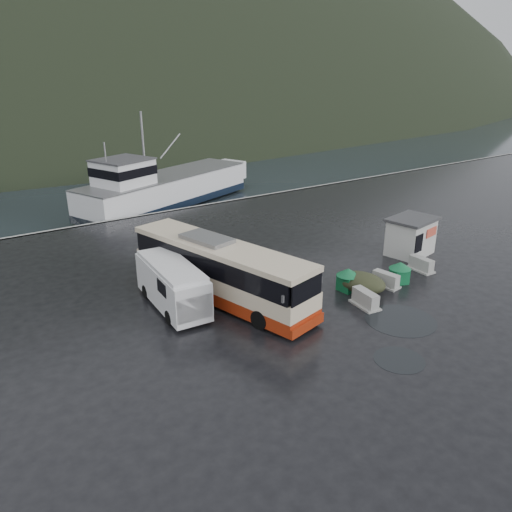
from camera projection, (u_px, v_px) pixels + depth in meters
ground at (286, 299)px, 27.59m from camera, size 160.00×160.00×0.00m
quay_edge at (145, 215)px, 43.04m from camera, size 160.00×0.60×1.50m
coach_bus at (221, 298)px, 27.74m from camera, size 5.75×12.38×3.39m
white_van at (174, 306)px, 26.74m from camera, size 2.45×6.12×2.51m
waste_bin_left at (347, 290)px, 28.66m from camera, size 1.05×1.05×1.34m
waste_bin_right at (398, 282)px, 29.67m from camera, size 1.19×1.19×1.30m
dome_tent at (361, 291)px, 28.52m from camera, size 2.78×3.28×1.10m
ticket_kiosk at (409, 254)px, 34.16m from camera, size 3.69×3.05×2.57m
jersey_barrier_a at (365, 306)px, 26.77m from camera, size 1.10×1.86×0.88m
jersey_barrier_b at (420, 270)px, 31.43m from camera, size 0.91×1.73×0.85m
jersey_barrier_c at (385, 286)px, 29.21m from camera, size 1.08×1.77×0.83m
fishing_trawler at (167, 192)px, 50.94m from camera, size 23.75×13.32×9.39m
puddles at (351, 304)px, 27.01m from camera, size 5.82×14.07×0.01m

